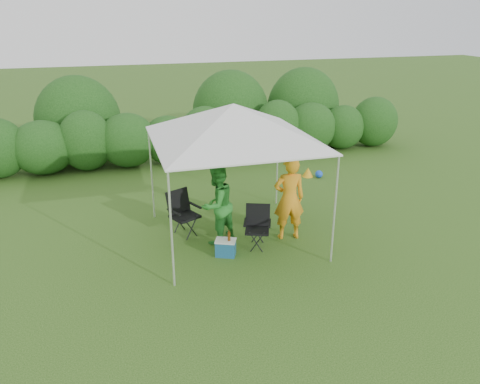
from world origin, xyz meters
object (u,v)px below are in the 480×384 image
object	(u,v)px
chair_right	(257,224)
chair_left	(182,210)
woman	(217,205)
man	(289,198)
cooler	(226,248)
canopy	(234,122)

from	to	relation	value
chair_right	chair_left	xyz separation A→B (m)	(-1.36, 0.98, 0.05)
chair_right	woman	size ratio (longest dim) A/B	0.52
woman	man	bearing A→B (deg)	136.51
man	chair_left	bearing A→B (deg)	-14.50
chair_right	chair_left	size ratio (longest dim) A/B	0.90
man	cooler	bearing A→B (deg)	21.70
canopy	cooler	distance (m)	2.43
chair_left	woman	bearing A→B (deg)	-68.13
chair_right	canopy	bearing A→B (deg)	146.90
woman	cooler	distance (m)	0.91
cooler	chair_right	bearing A→B (deg)	41.01
canopy	chair_right	bearing A→B (deg)	-53.94
canopy	chair_right	world-z (taller)	canopy
chair_right	cooler	world-z (taller)	chair_right
canopy	woman	world-z (taller)	canopy
woman	cooler	size ratio (longest dim) A/B	3.46
canopy	chair_left	distance (m)	2.22
chair_left	woman	size ratio (longest dim) A/B	0.58
chair_right	man	world-z (taller)	man
chair_right	man	size ratio (longest dim) A/B	0.48
canopy	man	size ratio (longest dim) A/B	1.75
chair_right	man	xyz separation A→B (m)	(0.73, 0.16, 0.40)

